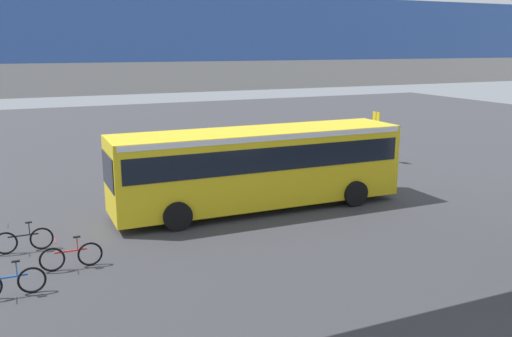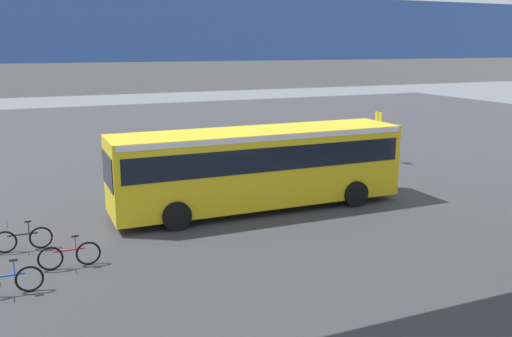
% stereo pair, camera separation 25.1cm
% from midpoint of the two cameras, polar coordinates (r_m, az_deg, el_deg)
% --- Properties ---
extents(ground, '(80.00, 80.00, 0.00)m').
position_cam_midpoint_polar(ground, '(23.39, 2.02, -2.90)').
color(ground, '#38383D').
extents(city_bus, '(11.54, 2.85, 3.15)m').
position_cam_midpoint_polar(city_bus, '(21.17, -0.06, 0.69)').
color(city_bus, yellow).
rests_on(city_bus, ground).
extents(bicycle_blue, '(1.77, 0.44, 0.96)m').
position_cam_midpoint_polar(bicycle_blue, '(15.61, -24.89, -10.88)').
color(bicycle_blue, black).
rests_on(bicycle_blue, ground).
extents(bicycle_red, '(1.77, 0.44, 0.96)m').
position_cam_midpoint_polar(bicycle_red, '(16.79, -19.26, -8.71)').
color(bicycle_red, black).
rests_on(bicycle_red, ground).
extents(bicycle_black, '(1.77, 0.44, 0.96)m').
position_cam_midpoint_polar(bicycle_black, '(18.64, -23.59, -6.94)').
color(bicycle_black, black).
rests_on(bicycle_black, ground).
extents(pedestrian, '(0.38, 0.38, 1.79)m').
position_cam_midpoint_polar(pedestrian, '(26.96, 6.63, 1.08)').
color(pedestrian, '#2D2D38').
rests_on(pedestrian, ground).
extents(traffic_sign, '(0.08, 0.60, 2.80)m').
position_cam_midpoint_polar(traffic_sign, '(30.40, 12.25, 4.12)').
color(traffic_sign, slate).
rests_on(traffic_sign, ground).
extents(lane_dash_leftmost, '(2.00, 0.20, 0.01)m').
position_cam_midpoint_polar(lane_dash_leftmost, '(27.29, 7.40, -0.70)').
color(lane_dash_leftmost, silver).
rests_on(lane_dash_leftmost, ground).
extents(lane_dash_left, '(2.00, 0.20, 0.01)m').
position_cam_midpoint_polar(lane_dash_left, '(25.50, -0.33, -1.55)').
color(lane_dash_left, silver).
rests_on(lane_dash_left, ground).
extents(lane_dash_centre, '(2.00, 0.20, 0.01)m').
position_cam_midpoint_polar(lane_dash_centre, '(24.24, -9.04, -2.48)').
color(lane_dash_centre, silver).
rests_on(lane_dash_centre, ground).
extents(pedestrian_overpass, '(28.24, 2.60, 7.17)m').
position_cam_midpoint_polar(pedestrian_overpass, '(14.08, 20.77, 8.05)').
color(pedestrian_overpass, '#B2ADA5').
rests_on(pedestrian_overpass, ground).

